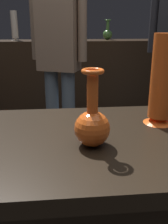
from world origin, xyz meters
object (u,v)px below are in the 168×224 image
object	(u,v)px
vase_tall_behind	(162,83)
vase_centerpiece	(92,123)
shelf_vase_center	(62,32)
shelf_vase_left	(14,26)
shelf_vase_right	(108,33)
shelf_vase_far_right	(153,35)
visitor_center_back	(59,51)

from	to	relation	value
vase_tall_behind	vase_centerpiece	bearing A→B (deg)	-148.84
vase_tall_behind	shelf_vase_center	bearing A→B (deg)	98.94
shelf_vase_left	shelf_vase_right	bearing A→B (deg)	1.28
shelf_vase_right	shelf_vase_left	distance (m)	1.04
vase_centerpiece	shelf_vase_right	distance (m)	2.39
shelf_vase_far_right	shelf_vase_center	size ratio (longest dim) A/B	0.64
shelf_vase_far_right	shelf_vase_left	distance (m)	1.56
shelf_vase_center	visitor_center_back	distance (m)	0.85
visitor_center_back	shelf_vase_right	bearing A→B (deg)	-96.83
shelf_vase_left	visitor_center_back	world-z (taller)	visitor_center_back
shelf_vase_far_right	shelf_vase_left	world-z (taller)	shelf_vase_left
visitor_center_back	vase_tall_behind	bearing A→B (deg)	131.09
shelf_vase_left	shelf_vase_center	bearing A→B (deg)	-9.28
vase_centerpiece	visitor_center_back	bearing A→B (deg)	93.81
shelf_vase_right	shelf_vase_left	world-z (taller)	shelf_vase_left
shelf_vase_far_right	shelf_vase_right	size ratio (longest dim) A/B	0.43
visitor_center_back	shelf_vase_center	bearing A→B (deg)	-69.18
shelf_vase_right	shelf_vase_center	bearing A→B (deg)	-168.24
shelf_vase_far_right	shelf_vase_right	xyz separation A→B (m)	(-0.52, 0.06, 0.01)
vase_centerpiece	shelf_vase_right	bearing A→B (deg)	78.48
vase_tall_behind	visitor_center_back	size ratio (longest dim) A/B	0.20
shelf_vase_far_right	visitor_center_back	size ratio (longest dim) A/B	0.06
shelf_vase_far_right	shelf_vase_left	size ratio (longest dim) A/B	0.31
shelf_vase_right	shelf_vase_left	xyz separation A→B (m)	(-1.04, -0.02, 0.08)
vase_centerpiece	shelf_vase_left	world-z (taller)	shelf_vase_left
shelf_vase_center	visitor_center_back	bearing A→B (deg)	-93.28
shelf_vase_center	shelf_vase_left	size ratio (longest dim) A/B	0.48
shelf_vase_far_right	visitor_center_back	distance (m)	1.41
vase_centerpiece	vase_tall_behind	size ratio (longest dim) A/B	0.72
shelf_vase_right	visitor_center_back	world-z (taller)	visitor_center_back
shelf_vase_center	shelf_vase_right	xyz separation A→B (m)	(0.52, 0.11, -0.02)
vase_tall_behind	shelf_vase_far_right	world-z (taller)	vase_tall_behind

